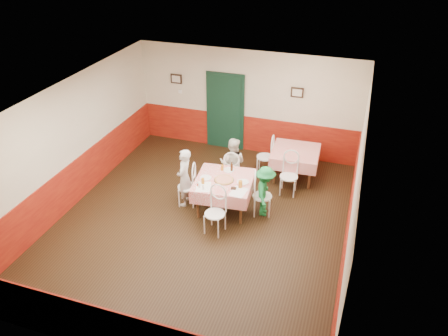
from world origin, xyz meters
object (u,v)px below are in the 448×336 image
(chair_far, at_px, (232,172))
(glass_a, at_px, (203,181))
(diner_left, at_px, (184,178))
(chair_second_a, at_px, (265,157))
(pizza, at_px, (224,180))
(glass_b, at_px, (240,184))
(diner_right, at_px, (265,191))
(glass_c, at_px, (222,168))
(chair_second_b, at_px, (289,177))
(beer_bottle, at_px, (232,167))
(chair_right, at_px, (262,196))
(chair_left, at_px, (187,187))
(diner_far, at_px, (232,164))
(main_table, at_px, (224,194))
(chair_near, at_px, (215,214))
(second_table, at_px, (294,164))
(wallet, at_px, (234,188))

(chair_far, height_order, glass_a, chair_far)
(glass_a, xyz_separation_m, diner_left, (-0.52, 0.21, -0.14))
(chair_second_a, relative_size, diner_left, 0.66)
(pizza, relative_size, glass_b, 2.61)
(chair_far, distance_m, diner_right, 1.25)
(glass_c, xyz_separation_m, diner_left, (-0.73, -0.45, -0.14))
(chair_second_b, xyz_separation_m, beer_bottle, (-1.19, -0.66, 0.41))
(chair_second_b, bearing_deg, pizza, -141.16)
(chair_right, xyz_separation_m, chair_second_a, (-0.36, 1.73, 0.00))
(chair_right, bearing_deg, chair_left, 80.94)
(diner_far, bearing_deg, glass_a, 73.11)
(main_table, bearing_deg, chair_near, -84.55)
(diner_left, bearing_deg, glass_c, 118.84)
(glass_c, bearing_deg, second_table, 45.73)
(diner_far, relative_size, diner_right, 1.11)
(wallet, bearing_deg, chair_far, 103.37)
(chair_right, relative_size, wallet, 8.18)
(main_table, xyz_separation_m, chair_far, (-0.08, 0.85, 0.08))
(chair_far, bearing_deg, pizza, 83.55)
(chair_left, bearing_deg, chair_second_a, 133.52)
(pizza, relative_size, glass_c, 3.26)
(glass_b, bearing_deg, chair_second_a, 88.05)
(chair_left, bearing_deg, chair_second_b, 107.42)
(glass_b, height_order, wallet, glass_b)
(chair_second_b, distance_m, diner_right, 1.04)
(glass_c, height_order, diner_left, diner_left)
(chair_far, height_order, diner_right, diner_right)
(pizza, relative_size, diner_right, 0.35)
(chair_right, bearing_deg, wallet, 109.28)
(chair_second_a, bearing_deg, chair_left, -37.80)
(chair_second_b, height_order, pizza, chair_second_b)
(pizza, relative_size, glass_a, 3.23)
(main_table, height_order, chair_second_b, chair_second_b)
(chair_far, bearing_deg, glass_b, 103.78)
(glass_b, bearing_deg, beer_bottle, 122.69)
(glass_a, bearing_deg, chair_far, 75.32)
(main_table, distance_m, glass_c, 0.60)
(chair_left, height_order, chair_far, same)
(chair_second_a, relative_size, diner_far, 0.69)
(chair_second_a, xyz_separation_m, chair_second_b, (0.75, -0.75, 0.00))
(chair_far, height_order, beer_bottle, beer_bottle)
(main_table, xyz_separation_m, glass_b, (0.42, -0.19, 0.46))
(diner_right, bearing_deg, main_table, 85.46)
(chair_left, relative_size, diner_right, 0.77)
(chair_second_b, relative_size, diner_left, 0.66)
(second_table, height_order, diner_right, diner_right)
(glass_a, relative_size, wallet, 1.15)
(diner_far, height_order, diner_right, diner_far)
(chair_far, bearing_deg, chair_second_a, -132.87)
(second_table, xyz_separation_m, chair_far, (-1.32, -0.96, 0.08))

